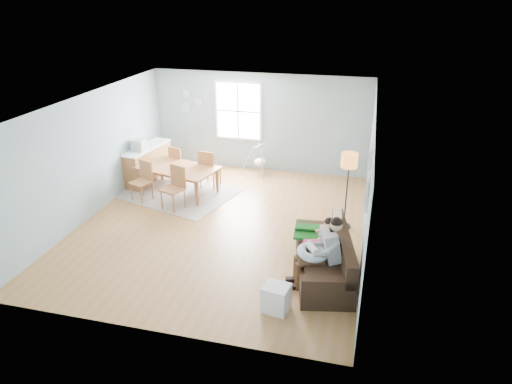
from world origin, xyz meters
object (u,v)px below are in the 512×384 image
(floor_lamp, at_px, (349,167))
(chair_nw, at_px, (178,161))
(monitor, at_px, (139,145))
(counter, at_px, (148,163))
(storage_cube, at_px, (276,298))
(dining_table, at_px, (177,180))
(toddler, at_px, (323,235))
(chair_sw, at_px, (143,178))
(baby_swing, at_px, (260,161))
(sofa, at_px, (326,261))
(father, at_px, (322,250))
(chair_ne, at_px, (208,167))
(chair_se, at_px, (175,184))

(floor_lamp, bearing_deg, chair_nw, 160.82)
(monitor, bearing_deg, counter, 84.39)
(storage_cube, height_order, dining_table, dining_table)
(toddler, xyz_separation_m, chair_sw, (-4.53, 2.03, -0.16))
(chair_sw, height_order, baby_swing, chair_sw)
(counter, height_order, monitor, monitor)
(sofa, distance_m, father, 0.52)
(chair_nw, distance_m, chair_ne, 0.99)
(toddler, relative_size, dining_table, 0.44)
(chair_ne, bearing_deg, chair_se, -106.15)
(floor_lamp, distance_m, dining_table, 4.39)
(sofa, height_order, floor_lamp, floor_lamp)
(dining_table, distance_m, chair_nw, 0.85)
(counter, bearing_deg, storage_cube, -45.67)
(father, distance_m, counter, 6.23)
(chair_sw, height_order, chair_nw, chair_sw)
(sofa, xyz_separation_m, chair_se, (-3.71, 1.95, 0.29))
(father, relative_size, monitor, 3.98)
(counter, bearing_deg, chair_sw, -68.28)
(father, distance_m, chair_nw, 5.69)
(floor_lamp, xyz_separation_m, chair_nw, (-4.48, 1.56, -0.84))
(father, bearing_deg, chair_nw, 137.86)
(chair_ne, bearing_deg, chair_sw, -142.19)
(storage_cube, bearing_deg, father, 54.33)
(chair_sw, xyz_separation_m, counter, (-0.46, 1.15, -0.08))
(counter, bearing_deg, father, -36.17)
(sofa, relative_size, chair_nw, 2.28)
(sofa, distance_m, chair_nw, 5.54)
(floor_lamp, height_order, dining_table, floor_lamp)
(father, xyz_separation_m, counter, (-5.03, 3.68, -0.23))
(storage_cube, relative_size, baby_swing, 0.43)
(storage_cube, bearing_deg, chair_nw, 127.72)
(storage_cube, height_order, baby_swing, baby_swing)
(monitor, bearing_deg, toddler, -29.74)
(storage_cube, relative_size, monitor, 1.40)
(dining_table, bearing_deg, floor_lamp, 3.40)
(sofa, relative_size, floor_lamp, 1.30)
(sofa, bearing_deg, counter, 146.62)
(chair_se, bearing_deg, dining_table, 110.74)
(father, bearing_deg, monitor, 146.41)
(chair_ne, bearing_deg, father, -47.25)
(sofa, height_order, chair_ne, chair_ne)
(toddler, xyz_separation_m, chair_ne, (-3.23, 3.04, -0.12))
(monitor, bearing_deg, chair_ne, 5.60)
(father, height_order, chair_nw, father)
(toddler, xyz_separation_m, baby_swing, (-2.18, 4.31, -0.34))
(dining_table, xyz_separation_m, chair_se, (0.29, -0.77, 0.24))
(chair_se, xyz_separation_m, chair_nw, (-0.58, 1.55, -0.04))
(floor_lamp, distance_m, chair_ne, 3.84)
(sofa, distance_m, dining_table, 4.84)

